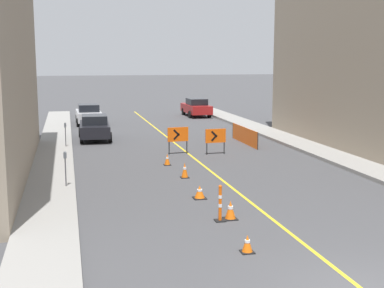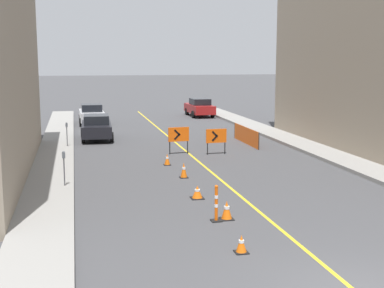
{
  "view_description": "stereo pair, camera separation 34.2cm",
  "coord_description": "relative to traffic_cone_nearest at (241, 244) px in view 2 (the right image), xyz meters",
  "views": [
    {
      "loc": [
        -6.28,
        -9.82,
        5.13
      ],
      "look_at": [
        -0.47,
        15.04,
        1.0
      ],
      "focal_mm": 50.0,
      "sensor_mm": 36.0,
      "label": 1
    },
    {
      "loc": [
        -5.95,
        -9.9,
        5.13
      ],
      "look_at": [
        -0.47,
        15.04,
        1.0
      ],
      "focal_mm": 50.0,
      "sensor_mm": 36.0,
      "label": 2
    }
  ],
  "objects": [
    {
      "name": "lane_stripe",
      "position": [
        1.75,
        17.65,
        -0.24
      ],
      "size": [
        0.12,
        41.45,
        0.01
      ],
      "color": "gold",
      "rests_on": "ground_plane"
    },
    {
      "name": "sidewalk_left",
      "position": [
        -5.29,
        17.65,
        -0.15
      ],
      "size": [
        1.9,
        41.45,
        0.18
      ],
      "color": "gray",
      "rests_on": "ground_plane"
    },
    {
      "name": "sidewalk_right",
      "position": [
        8.8,
        17.65,
        -0.15
      ],
      "size": [
        1.9,
        41.45,
        0.18
      ],
      "color": "gray",
      "rests_on": "ground_plane"
    },
    {
      "name": "traffic_cone_nearest",
      "position": [
        0.0,
        0.0,
        0.0
      ],
      "size": [
        0.35,
        0.35,
        0.49
      ],
      "color": "black",
      "rests_on": "ground_plane"
    },
    {
      "name": "traffic_cone_second",
      "position": [
        0.45,
        2.95,
        0.06
      ],
      "size": [
        0.43,
        0.43,
        0.61
      ],
      "color": "black",
      "rests_on": "ground_plane"
    },
    {
      "name": "traffic_cone_third",
      "position": [
        0.1,
        5.66,
        0.0
      ],
      "size": [
        0.47,
        0.47,
        0.49
      ],
      "color": "black",
      "rests_on": "ground_plane"
    },
    {
      "name": "traffic_cone_fourth",
      "position": [
        0.31,
        9.15,
        0.09
      ],
      "size": [
        0.36,
        0.36,
        0.66
      ],
      "color": "black",
      "rests_on": "ground_plane"
    },
    {
      "name": "traffic_cone_fifth",
      "position": [
        0.07,
        12.02,
        0.04
      ],
      "size": [
        0.34,
        0.34,
        0.56
      ],
      "color": "black",
      "rests_on": "ground_plane"
    },
    {
      "name": "delineator_post_front",
      "position": [
        0.06,
        2.83,
        0.27
      ],
      "size": [
        0.33,
        0.33,
        1.18
      ],
      "color": "black",
      "rests_on": "ground_plane"
    },
    {
      "name": "arrow_barricade_primary",
      "position": [
        1.18,
        14.83,
        0.78
      ],
      "size": [
        1.15,
        0.17,
        1.46
      ],
      "rotation": [
        0.0,
        0.0,
        0.1
      ],
      "color": "#EF560C",
      "rests_on": "ground_plane"
    },
    {
      "name": "arrow_barricade_secondary",
      "position": [
        3.14,
        14.33,
        0.71
      ],
      "size": [
        1.14,
        0.12,
        1.38
      ],
      "rotation": [
        0.0,
        0.0,
        0.06
      ],
      "color": "#EF560C",
      "rests_on": "ground_plane"
    },
    {
      "name": "safety_mesh_fence",
      "position": [
        5.84,
        17.46,
        0.26
      ],
      "size": [
        0.06,
        4.7,
        0.99
      ],
      "rotation": [
        0.0,
        0.0,
        1.57
      ],
      "color": "#EF560C",
      "rests_on": "ground_plane"
    },
    {
      "name": "parked_car_curb_near",
      "position": [
        -2.91,
        21.02,
        0.56
      ],
      "size": [
        1.95,
        4.36,
        1.59
      ],
      "rotation": [
        0.0,
        0.0,
        -0.03
      ],
      "color": "black",
      "rests_on": "ground_plane"
    },
    {
      "name": "parked_car_curb_mid",
      "position": [
        -2.94,
        29.15,
        0.56
      ],
      "size": [
        1.94,
        4.34,
        1.59
      ],
      "rotation": [
        0.0,
        0.0,
        0.02
      ],
      "color": "#B7B7BC",
      "rests_on": "ground_plane"
    },
    {
      "name": "parked_car_curb_far",
      "position": [
        6.58,
        32.91,
        0.56
      ],
      "size": [
        1.95,
        4.36,
        1.59
      ],
      "rotation": [
        0.0,
        0.0,
        0.03
      ],
      "color": "maroon",
      "rests_on": "ground_plane"
    },
    {
      "name": "parking_meter_near_curb",
      "position": [
        -4.69,
        8.02,
        0.91
      ],
      "size": [
        0.12,
        0.11,
        1.38
      ],
      "color": "#4C4C51",
      "rests_on": "sidewalk_left"
    },
    {
      "name": "parking_meter_far_curb",
      "position": [
        -4.69,
        17.71,
        0.9
      ],
      "size": [
        0.12,
        0.11,
        1.36
      ],
      "color": "#4C4C51",
      "rests_on": "sidewalk_left"
    }
  ]
}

